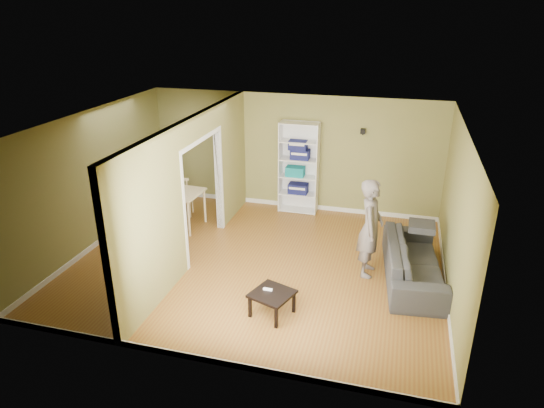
{
  "coord_description": "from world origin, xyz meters",
  "views": [
    {
      "loc": [
        2.28,
        -7.43,
        4.37
      ],
      "look_at": [
        0.2,
        0.2,
        1.1
      ],
      "focal_mm": 32.0,
      "sensor_mm": 36.0,
      "label": 1
    }
  ],
  "objects_px": {
    "person": "(371,220)",
    "chair_far": "(184,195)",
    "dining_table": "(171,194)",
    "chair_near": "(160,216)",
    "sofa": "(414,256)",
    "chair_left": "(138,198)",
    "bookshelf": "(299,167)",
    "coffee_table": "(272,296)"
  },
  "relations": [
    {
      "from": "dining_table",
      "to": "chair_near",
      "type": "xyz_separation_m",
      "value": [
        0.04,
        -0.64,
        -0.21
      ]
    },
    {
      "from": "coffee_table",
      "to": "chair_left",
      "type": "distance_m",
      "value": 4.53
    },
    {
      "from": "coffee_table",
      "to": "chair_far",
      "type": "xyz_separation_m",
      "value": [
        -2.87,
        3.12,
        0.14
      ]
    },
    {
      "from": "chair_far",
      "to": "chair_near",
      "type": "bearing_deg",
      "value": 78.15
    },
    {
      "from": "coffee_table",
      "to": "chair_near",
      "type": "bearing_deg",
      "value": 145.96
    },
    {
      "from": "bookshelf",
      "to": "chair_far",
      "type": "distance_m",
      "value": 2.63
    },
    {
      "from": "bookshelf",
      "to": "coffee_table",
      "type": "height_order",
      "value": "bookshelf"
    },
    {
      "from": "sofa",
      "to": "chair_near",
      "type": "relative_size",
      "value": 2.37
    },
    {
      "from": "person",
      "to": "chair_near",
      "type": "xyz_separation_m",
      "value": [
        -4.11,
        0.28,
        -0.53
      ]
    },
    {
      "from": "chair_left",
      "to": "chair_near",
      "type": "bearing_deg",
      "value": 48.44
    },
    {
      "from": "dining_table",
      "to": "chair_far",
      "type": "height_order",
      "value": "chair_far"
    },
    {
      "from": "bookshelf",
      "to": "chair_far",
      "type": "xyz_separation_m",
      "value": [
        -2.38,
        -0.96,
        -0.56
      ]
    },
    {
      "from": "person",
      "to": "chair_near",
      "type": "distance_m",
      "value": 4.16
    },
    {
      "from": "chair_left",
      "to": "chair_near",
      "type": "relative_size",
      "value": 1.08
    },
    {
      "from": "chair_far",
      "to": "coffee_table",
      "type": "bearing_deg",
      "value": 119.06
    },
    {
      "from": "person",
      "to": "chair_far",
      "type": "relative_size",
      "value": 2.18
    },
    {
      "from": "sofa",
      "to": "chair_far",
      "type": "relative_size",
      "value": 2.48
    },
    {
      "from": "chair_near",
      "to": "chair_far",
      "type": "distance_m",
      "value": 1.21
    },
    {
      "from": "chair_left",
      "to": "chair_far",
      "type": "bearing_deg",
      "value": 118.7
    },
    {
      "from": "chair_far",
      "to": "person",
      "type": "bearing_deg",
      "value": 146.73
    },
    {
      "from": "dining_table",
      "to": "sofa",
      "type": "bearing_deg",
      "value": -10.54
    },
    {
      "from": "chair_near",
      "to": "person",
      "type": "bearing_deg",
      "value": -28.83
    },
    {
      "from": "person",
      "to": "chair_near",
      "type": "relative_size",
      "value": 2.08
    },
    {
      "from": "bookshelf",
      "to": "sofa",
      "type": "bearing_deg",
      "value": -44.03
    },
    {
      "from": "sofa",
      "to": "chair_left",
      "type": "relative_size",
      "value": 2.2
    },
    {
      "from": "sofa",
      "to": "chair_left",
      "type": "xyz_separation_m",
      "value": [
        -5.74,
        0.97,
        0.09
      ]
    },
    {
      "from": "chair_left",
      "to": "chair_far",
      "type": "relative_size",
      "value": 1.13
    },
    {
      "from": "dining_table",
      "to": "coffee_table",
      "type": "bearing_deg",
      "value": -41.59
    },
    {
      "from": "chair_left",
      "to": "chair_far",
      "type": "height_order",
      "value": "chair_left"
    },
    {
      "from": "bookshelf",
      "to": "chair_near",
      "type": "relative_size",
      "value": 2.09
    },
    {
      "from": "dining_table",
      "to": "chair_near",
      "type": "bearing_deg",
      "value": -86.34
    },
    {
      "from": "person",
      "to": "sofa",
      "type": "bearing_deg",
      "value": -88.54
    },
    {
      "from": "sofa",
      "to": "dining_table",
      "type": "relative_size",
      "value": 1.85
    },
    {
      "from": "bookshelf",
      "to": "chair_left",
      "type": "relative_size",
      "value": 1.95
    },
    {
      "from": "bookshelf",
      "to": "chair_near",
      "type": "distance_m",
      "value": 3.24
    },
    {
      "from": "dining_table",
      "to": "chair_far",
      "type": "distance_m",
      "value": 0.62
    },
    {
      "from": "dining_table",
      "to": "chair_left",
      "type": "height_order",
      "value": "chair_left"
    },
    {
      "from": "sofa",
      "to": "person",
      "type": "height_order",
      "value": "person"
    },
    {
      "from": "bookshelf",
      "to": "chair_near",
      "type": "xyz_separation_m",
      "value": [
        -2.35,
        -2.17,
        -0.53
      ]
    },
    {
      "from": "chair_near",
      "to": "dining_table",
      "type": "bearing_deg",
      "value": 68.75
    },
    {
      "from": "person",
      "to": "dining_table",
      "type": "distance_m",
      "value": 4.26
    },
    {
      "from": "chair_left",
      "to": "chair_near",
      "type": "distance_m",
      "value": 1.11
    }
  ]
}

